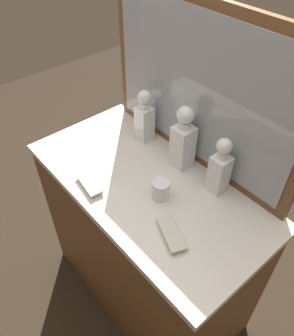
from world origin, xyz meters
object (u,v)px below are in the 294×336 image
object	(u,v)px
crystal_decanter_right	(145,120)
silver_brush_front	(171,234)
crystal_tumbler_left	(161,190)
crystal_decanter_rear	(219,171)
silver_brush_right	(89,184)
crystal_decanter_center	(183,143)

from	to	relation	value
crystal_decanter_right	silver_brush_front	distance (m)	0.60
crystal_tumbler_left	crystal_decanter_rear	bearing A→B (deg)	60.30
crystal_decanter_rear	silver_brush_right	distance (m)	0.54
crystal_decanter_center	silver_brush_front	distance (m)	0.42
crystal_decanter_center	crystal_tumbler_left	size ratio (longest dim) A/B	3.70
crystal_decanter_rear	silver_brush_right	size ratio (longest dim) A/B	1.67
silver_brush_front	crystal_decanter_right	bearing A→B (deg)	149.49
crystal_decanter_rear	silver_brush_front	size ratio (longest dim) A/B	1.53
crystal_decanter_center	silver_brush_right	world-z (taller)	crystal_decanter_center
silver_brush_right	crystal_tumbler_left	bearing A→B (deg)	38.63
crystal_decanter_rear	crystal_tumbler_left	world-z (taller)	crystal_decanter_rear
crystal_decanter_right	crystal_decanter_center	xyz separation A→B (m)	(0.25, 0.00, 0.02)
crystal_tumbler_left	silver_brush_right	size ratio (longest dim) A/B	0.52
crystal_decanter_rear	crystal_decanter_right	bearing A→B (deg)	-179.14
crystal_tumbler_left	silver_brush_right	distance (m)	0.31
crystal_decanter_rear	crystal_tumbler_left	xyz separation A→B (m)	(-0.12, -0.21, -0.07)
crystal_tumbler_left	silver_brush_front	distance (m)	0.20
crystal_decanter_right	crystal_tumbler_left	size ratio (longest dim) A/B	3.24
crystal_tumbler_left	silver_brush_right	world-z (taller)	crystal_tumbler_left
crystal_decanter_center	crystal_tumbler_left	world-z (taller)	crystal_decanter_center
crystal_tumbler_left	silver_brush_right	bearing A→B (deg)	-141.37
crystal_decanter_center	crystal_decanter_rear	bearing A→B (deg)	0.56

